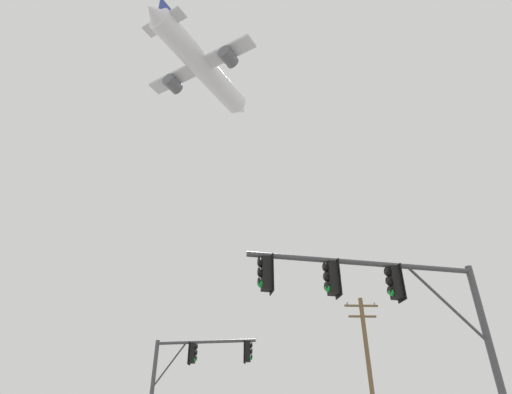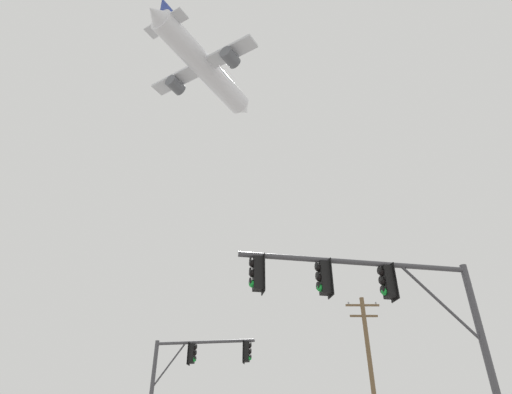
{
  "view_description": "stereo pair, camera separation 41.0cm",
  "coord_description": "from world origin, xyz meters",
  "px_view_note": "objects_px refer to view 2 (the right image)",
  "views": [
    {
      "loc": [
        -0.44,
        -4.23,
        1.66
      ],
      "look_at": [
        0.31,
        19.65,
        15.78
      ],
      "focal_mm": 29.59,
      "sensor_mm": 36.0,
      "label": 1
    },
    {
      "loc": [
        -0.03,
        -4.24,
        1.66
      ],
      "look_at": [
        0.31,
        19.65,
        15.78
      ],
      "focal_mm": 29.59,
      "sensor_mm": 36.0,
      "label": 2
    }
  ],
  "objects_px": {
    "utility_pole": "(371,375)",
    "airplane": "(205,67)",
    "signal_pole_far": "(188,374)",
    "signal_pole_near": "(386,307)"
  },
  "relations": [
    {
      "from": "utility_pole",
      "to": "airplane",
      "type": "relative_size",
      "value": 0.5
    },
    {
      "from": "utility_pole",
      "to": "airplane",
      "type": "bearing_deg",
      "value": 133.36
    },
    {
      "from": "signal_pole_far",
      "to": "airplane",
      "type": "distance_m",
      "value": 47.99
    },
    {
      "from": "airplane",
      "to": "signal_pole_near",
      "type": "bearing_deg",
      "value": -71.38
    },
    {
      "from": "utility_pole",
      "to": "signal_pole_near",
      "type": "bearing_deg",
      "value": -102.95
    },
    {
      "from": "signal_pole_near",
      "to": "utility_pole",
      "type": "relative_size",
      "value": 0.67
    },
    {
      "from": "signal_pole_far",
      "to": "airplane",
      "type": "relative_size",
      "value": 0.31
    },
    {
      "from": "signal_pole_far",
      "to": "utility_pole",
      "type": "height_order",
      "value": "utility_pole"
    },
    {
      "from": "signal_pole_near",
      "to": "signal_pole_far",
      "type": "height_order",
      "value": "signal_pole_near"
    },
    {
      "from": "signal_pole_near",
      "to": "airplane",
      "type": "bearing_deg",
      "value": 108.62
    }
  ]
}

